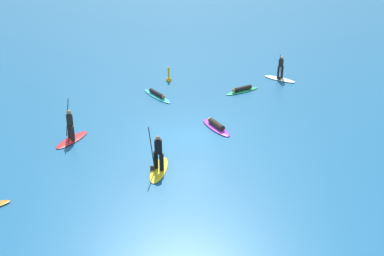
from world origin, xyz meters
The scene contains 8 objects.
ground_plane centered at (0.00, 0.00, 0.00)m, with size 120.00×120.00×0.00m, color #195684.
surfer_on_yellow_board centered at (-2.83, -2.91, 0.54)m, with size 1.85×2.56×2.30m.
surfer_on_purple_board centered at (1.65, 0.49, 0.14)m, with size 0.98×2.76×0.43m.
surfer_on_white_board centered at (9.67, 6.79, 0.43)m, with size 1.87×2.63×2.03m.
surfer_on_red_board centered at (-6.15, 1.91, 0.51)m, with size 2.26×2.18×2.35m.
surfer_on_teal_board centered at (0.13, 6.62, 0.13)m, with size 1.28×3.27×0.38m.
surfer_on_green_board centered at (5.85, 5.44, 0.13)m, with size 2.80×1.21×0.38m.
marker_buoy centered at (1.93, 9.47, 0.21)m, with size 0.40×0.40×1.17m.
Camera 1 is at (-8.37, -21.10, 10.67)m, focal length 43.20 mm.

